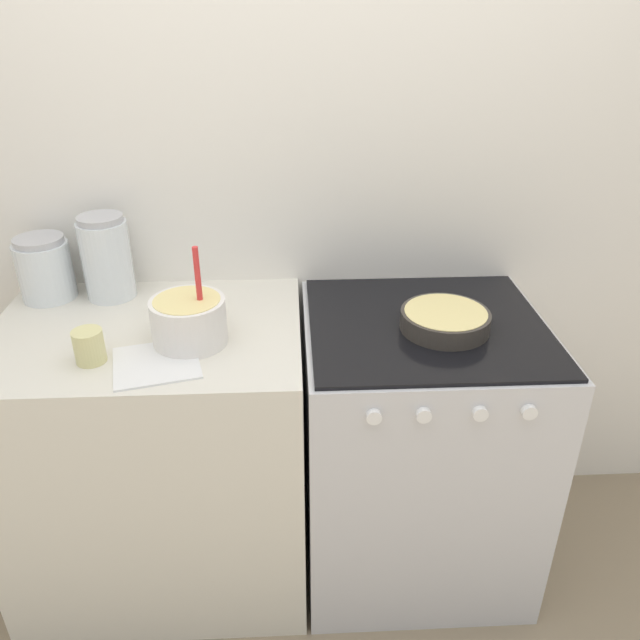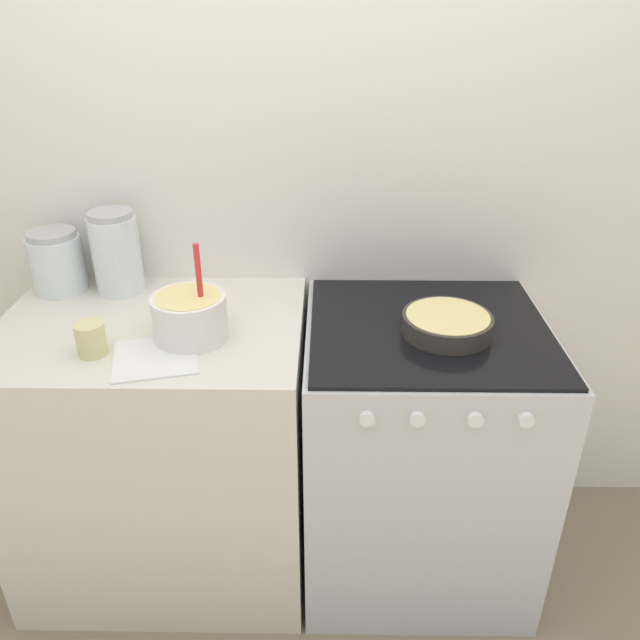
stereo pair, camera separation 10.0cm
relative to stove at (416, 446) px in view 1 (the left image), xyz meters
name	(u,v)px [view 1 (the left image)]	position (x,y,z in m)	size (l,w,h in m)	color
ground_plane	(307,635)	(-0.38, -0.34, -0.47)	(12.00, 12.00, 0.00)	gray
wall_back	(296,202)	(-0.38, 0.36, 0.73)	(4.83, 0.05, 2.40)	white
countertop_cabinet	(163,454)	(-0.84, 0.00, 0.00)	(0.91, 0.68, 0.94)	silver
stove	(416,446)	(0.00, 0.00, 0.00)	(0.73, 0.70, 0.94)	silver
mixing_bowl	(189,318)	(-0.69, -0.08, 0.54)	(0.21, 0.21, 0.29)	white
baking_pan	(445,320)	(0.04, -0.04, 0.50)	(0.26, 0.26, 0.06)	#38332D
storage_jar_left	(46,272)	(-1.18, 0.24, 0.56)	(0.17, 0.17, 0.20)	silver
storage_jar_middle	(107,263)	(-0.98, 0.24, 0.58)	(0.15, 0.15, 0.27)	silver
tin_can	(89,346)	(-0.94, -0.17, 0.51)	(0.08, 0.08, 0.09)	beige
recipe_page	(156,363)	(-0.77, -0.19, 0.47)	(0.27, 0.26, 0.01)	white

